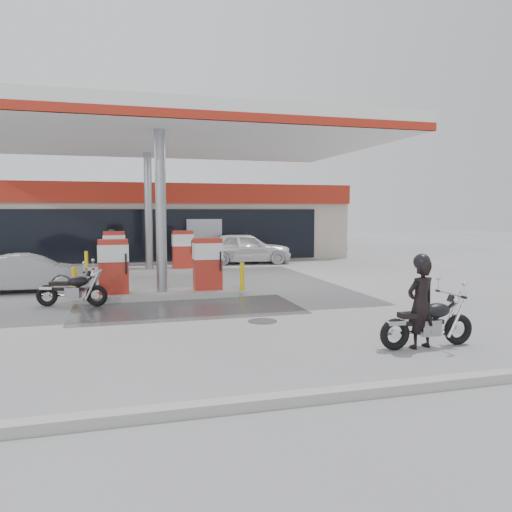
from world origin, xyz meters
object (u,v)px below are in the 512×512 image
at_px(pump_island_near, 162,274).
at_px(parked_car_right, 316,247).
at_px(main_motorcycle, 429,324).
at_px(parked_motorcycle, 73,290).
at_px(attendant, 112,251).
at_px(biker_main, 421,304).
at_px(sedan_white, 245,248).
at_px(parked_car_left, 51,252).
at_px(pump_island_far, 149,257).
at_px(hatchback_silver, 29,273).

distance_m(pump_island_near, parked_car_right, 15.62).
bearing_deg(main_motorcycle, parked_motorcycle, 137.75).
height_order(main_motorcycle, attendant, attendant).
distance_m(biker_main, sedan_white, 15.83).
bearing_deg(main_motorcycle, sedan_white, 88.13).
distance_m(sedan_white, attendant, 6.60).
relative_size(pump_island_near, attendant, 2.80).
relative_size(pump_island_near, parked_car_left, 1.35).
distance_m(sedan_white, parked_car_right, 6.06).
distance_m(parked_motorcycle, parked_car_left, 12.50).
height_order(pump_island_far, parked_motorcycle, pump_island_far).
xyz_separation_m(pump_island_far, parked_motorcycle, (-2.48, -6.81, -0.26)).
height_order(pump_island_near, parked_car_right, pump_island_near).
bearing_deg(pump_island_near, parked_motorcycle, -161.96).
bearing_deg(pump_island_near, parked_car_left, 111.33).
distance_m(parked_motorcycle, attendant, 7.88).
bearing_deg(hatchback_silver, pump_island_far, -45.60).
distance_m(main_motorcycle, biker_main, 0.44).
bearing_deg(pump_island_near, biker_main, -58.85).
bearing_deg(main_motorcycle, pump_island_far, 108.48).
height_order(pump_island_far, parked_car_right, pump_island_far).
xyz_separation_m(attendant, hatchback_silver, (-2.57, -4.80, -0.31)).
xyz_separation_m(pump_island_far, main_motorcycle, (4.44, -13.01, -0.25)).
bearing_deg(hatchback_silver, parked_car_right, -53.85).
height_order(attendant, hatchback_silver, attendant).
height_order(pump_island_near, pump_island_far, same).
xyz_separation_m(pump_island_far, attendant, (-1.49, 1.00, 0.21)).
xyz_separation_m(parked_motorcycle, parked_car_right, (12.48, 12.81, 0.08)).
distance_m(main_motorcycle, attendant, 15.22).
xyz_separation_m(pump_island_near, sedan_white, (4.86, 8.79, 0.06)).
relative_size(attendant, parked_car_right, 0.49).
relative_size(pump_island_far, parked_motorcycle, 2.67).
xyz_separation_m(pump_island_far, biker_main, (4.24, -13.02, 0.14)).
distance_m(pump_island_far, hatchback_silver, 5.56).
distance_m(main_motorcycle, hatchback_silver, 12.53).
bearing_deg(pump_island_near, attendant, 102.01).
bearing_deg(parked_car_left, parked_motorcycle, -170.22).
bearing_deg(parked_motorcycle, parked_car_left, 114.46).
relative_size(main_motorcycle, hatchback_silver, 0.54).
relative_size(main_motorcycle, biker_main, 1.18).
bearing_deg(attendant, parked_car_right, -89.61).
height_order(attendant, parked_car_right, attendant).
bearing_deg(pump_island_far, parked_car_left, 129.16).
relative_size(main_motorcycle, parked_car_left, 0.53).
bearing_deg(pump_island_near, sedan_white, 61.08).
height_order(biker_main, parked_car_right, biker_main).
relative_size(parked_motorcycle, hatchback_silver, 0.52).
bearing_deg(parked_car_right, parked_car_left, 87.86).
xyz_separation_m(main_motorcycle, parked_car_left, (-8.94, 18.54, 0.09)).
relative_size(parked_motorcycle, parked_car_left, 0.51).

